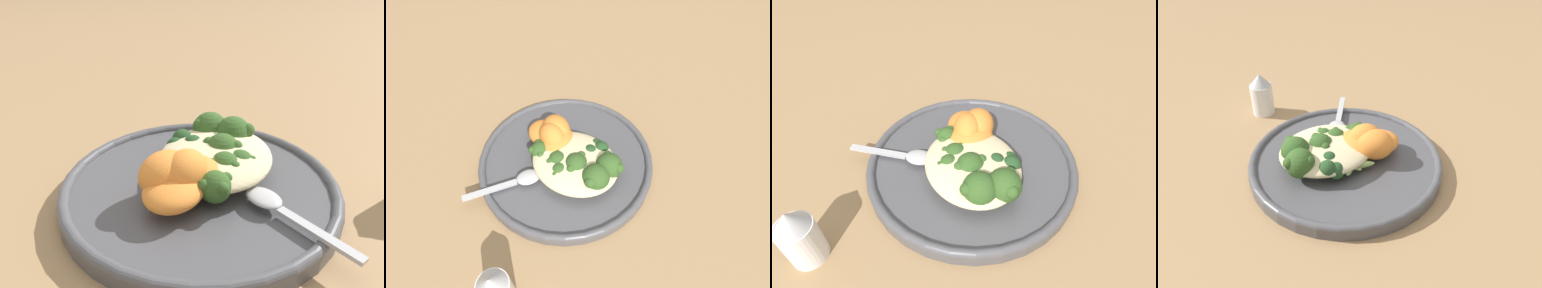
# 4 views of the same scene
# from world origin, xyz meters

# --- Properties ---
(ground_plane) EXTENTS (4.00, 4.00, 0.00)m
(ground_plane) POSITION_xyz_m (0.00, 0.00, 0.00)
(ground_plane) COLOR #9E7A51
(plate) EXTENTS (0.29, 0.29, 0.02)m
(plate) POSITION_xyz_m (0.02, 0.01, 0.01)
(plate) COLOR #4C4C51
(plate) RESTS_ON ground_plane
(quinoa_mound) EXTENTS (0.14, 0.12, 0.03)m
(quinoa_mound) POSITION_xyz_m (-0.01, 0.02, 0.04)
(quinoa_mound) COLOR beige
(quinoa_mound) RESTS_ON plate
(broccoli_stalk_0) EXTENTS (0.08, 0.09, 0.03)m
(broccoli_stalk_0) POSITION_xyz_m (0.04, 0.01, 0.04)
(broccoli_stalk_0) COLOR #8EB25B
(broccoli_stalk_0) RESTS_ON plate
(broccoli_stalk_1) EXTENTS (0.04, 0.09, 0.03)m
(broccoli_stalk_1) POSITION_xyz_m (0.01, 0.02, 0.04)
(broccoli_stalk_1) COLOR #8EB25B
(broccoli_stalk_1) RESTS_ON plate
(broccoli_stalk_2) EXTENTS (0.03, 0.10, 0.03)m
(broccoli_stalk_2) POSITION_xyz_m (-0.00, 0.03, 0.03)
(broccoli_stalk_2) COLOR #8EB25B
(broccoli_stalk_2) RESTS_ON plate
(broccoli_stalk_3) EXTENTS (0.05, 0.09, 0.04)m
(broccoli_stalk_3) POSITION_xyz_m (-0.01, 0.02, 0.04)
(broccoli_stalk_3) COLOR #8EB25B
(broccoli_stalk_3) RESTS_ON plate
(broccoli_stalk_4) EXTENTS (0.09, 0.09, 0.04)m
(broccoli_stalk_4) POSITION_xyz_m (-0.05, 0.02, 0.04)
(broccoli_stalk_4) COLOR #8EB25B
(broccoli_stalk_4) RESTS_ON plate
(broccoli_stalk_5) EXTENTS (0.12, 0.07, 0.04)m
(broccoli_stalk_5) POSITION_xyz_m (-0.05, -0.00, 0.04)
(broccoli_stalk_5) COLOR #8EB25B
(broccoli_stalk_5) RESTS_ON plate
(sweet_potato_chunk_0) EXTENTS (0.06, 0.06, 0.05)m
(sweet_potato_chunk_0) POSITION_xyz_m (0.05, -0.00, 0.05)
(sweet_potato_chunk_0) COLOR orange
(sweet_potato_chunk_0) RESTS_ON plate
(sweet_potato_chunk_1) EXTENTS (0.07, 0.08, 0.03)m
(sweet_potato_chunk_1) POSITION_xyz_m (0.04, -0.00, 0.04)
(sweet_potato_chunk_1) COLOR orange
(sweet_potato_chunk_1) RESTS_ON plate
(sweet_potato_chunk_2) EXTENTS (0.07, 0.07, 0.04)m
(sweet_potato_chunk_2) POSITION_xyz_m (0.05, -0.02, 0.04)
(sweet_potato_chunk_2) COLOR orange
(sweet_potato_chunk_2) RESTS_ON plate
(sweet_potato_chunk_3) EXTENTS (0.08, 0.07, 0.03)m
(sweet_potato_chunk_3) POSITION_xyz_m (0.06, -0.01, 0.04)
(sweet_potato_chunk_3) COLOR orange
(sweet_potato_chunk_3) RESTS_ON plate
(kale_tuft) EXTENTS (0.04, 0.04, 0.03)m
(kale_tuft) POSITION_xyz_m (-0.02, -0.02, 0.04)
(kale_tuft) COLOR #234723
(kale_tuft) RESTS_ON plate
(spoon) EXTENTS (0.09, 0.11, 0.01)m
(spoon) POSITION_xyz_m (0.05, 0.09, 0.03)
(spoon) COLOR #B7B7BC
(spoon) RESTS_ON plate
(salt_shaker) EXTENTS (0.04, 0.04, 0.08)m
(salt_shaker) POSITION_xyz_m (-0.03, 0.22, 0.04)
(salt_shaker) COLOR white
(salt_shaker) RESTS_ON ground_plane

